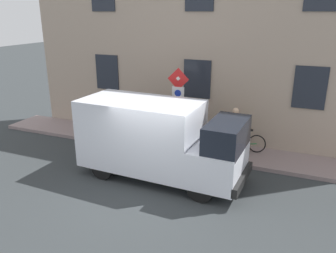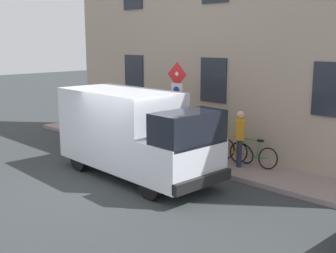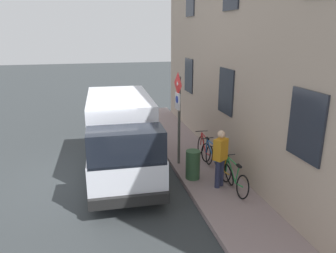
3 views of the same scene
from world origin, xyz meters
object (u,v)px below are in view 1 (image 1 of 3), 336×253
Objects in this scene: bicycle_blue at (202,135)px; sign_post_stacked at (178,99)px; bicycle_green at (242,141)px; bicycle_red at (182,132)px; litter_bin at (211,143)px; pedestrian at (235,129)px; delivery_van at (158,138)px; bicycle_orange at (222,138)px.

sign_post_stacked is at bearing 53.71° from bicycle_blue.
bicycle_red is (0.00, 2.41, 0.00)m from bicycle_green.
litter_bin is at bearing -83.66° from sign_post_stacked.
pedestrian is at bearing 174.42° from bicycle_red.
pedestrian is at bearing -69.67° from sign_post_stacked.
delivery_van is 3.25m from pedestrian.
litter_bin is (-0.58, 0.71, -0.48)m from pedestrian.
bicycle_red is 1.00× the size of pedestrian.
bicycle_orange is at bearing 67.68° from delivery_van.
bicycle_red is at bearing -6.84° from bicycle_blue.
delivery_van is at bearing 72.96° from bicycle_blue.
sign_post_stacked reaches higher than delivery_van.
delivery_van reaches higher than bicycle_orange.
delivery_van is at bearing 98.45° from bicycle_red.
bicycle_blue is at bearing 34.78° from litter_bin.
pedestrian reaches higher than bicycle_red.
litter_bin is at bearing 118.03° from bicycle_blue.
bicycle_orange is 1.00× the size of bicycle_red.
pedestrian is at bearing -50.54° from litter_bin.
bicycle_orange is at bearing -52.99° from sign_post_stacked.
bicycle_blue is 0.80m from bicycle_red.
pedestrian reaches higher than bicycle_green.
litter_bin reaches higher than bicycle_blue.
bicycle_green is 1.34m from litter_bin.
bicycle_blue is 1.00× the size of pedestrian.
bicycle_blue is at bearing -1.12° from bicycle_green.
bicycle_red is at bearing 57.47° from litter_bin.
sign_post_stacked is at bearing 39.92° from bicycle_orange.
bicycle_green is 1.90× the size of litter_bin.
sign_post_stacked is 2.06m from bicycle_blue.
delivery_van is at bearing -178.17° from sign_post_stacked.
bicycle_green is at bearing -64.41° from sign_post_stacked.
pedestrian is (-0.34, -0.54, 0.56)m from bicycle_orange.
sign_post_stacked reaches higher than bicycle_blue.
delivery_van is 6.00× the size of litter_bin.
pedestrian reaches higher than bicycle_blue.
pedestrian is (2.63, -1.89, -0.26)m from delivery_van.
litter_bin is (-0.92, -0.64, 0.08)m from bicycle_blue.
bicycle_green is 2.41m from bicycle_red.
pedestrian is at bearing 159.27° from bicycle_blue.
bicycle_orange is at bearing -66.23° from pedestrian.
litter_bin is at bearing 62.13° from delivery_van.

